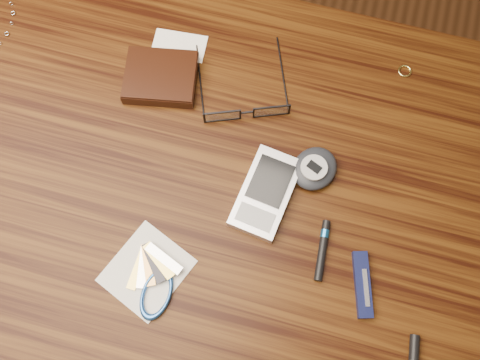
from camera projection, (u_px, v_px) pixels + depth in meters
The scene contains 10 objects.
ground at pixel (223, 269), 1.48m from camera, with size 3.80×3.80×0.00m, color #472814.
desk at pixel (211, 208), 0.87m from camera, with size 1.00×0.70×0.75m.
wallet_and_card at pixel (161, 76), 0.81m from camera, with size 0.12×0.15×0.02m.
eyeglasses at pixel (246, 109), 0.80m from camera, with size 0.17×0.17×0.03m.
gold_ring at pixel (405, 71), 0.83m from camera, with size 0.02×0.02×0.00m, color #E9DC75.
pda_phone at pixel (266, 193), 0.76m from camera, with size 0.08×0.13×0.02m.
pedometer at pixel (315, 168), 0.77m from camera, with size 0.08×0.09×0.03m.
notepad_keys at pixel (152, 280), 0.73m from camera, with size 0.13×0.13×0.01m.
pocket_knife at pixel (363, 285), 0.72m from camera, with size 0.04×0.09×0.01m.
black_blue_pen at pixel (323, 248), 0.74m from camera, with size 0.02×0.09×0.01m.
Camera 1 is at (0.11, -0.21, 1.49)m, focal length 40.00 mm.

